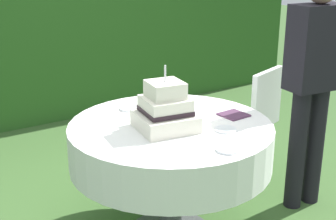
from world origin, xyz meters
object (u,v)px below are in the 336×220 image
(cake_table, at_px, (171,145))
(garden_chair, at_px, (254,113))
(standing_person, at_px, (313,77))
(wedding_cake, at_px, (165,110))
(serving_plate_far, at_px, (129,109))
(serving_plate_left, at_px, (227,150))
(serving_plate_near, at_px, (225,129))
(napkin_stack, at_px, (234,115))

(cake_table, height_order, garden_chair, garden_chair)
(garden_chair, distance_m, standing_person, 0.63)
(wedding_cake, height_order, serving_plate_far, wedding_cake)
(cake_table, distance_m, serving_plate_left, 0.50)
(serving_plate_near, xyz_separation_m, serving_plate_far, (-0.29, 0.62, 0.00))
(garden_chair, bearing_deg, cake_table, -161.39)
(standing_person, bearing_deg, serving_plate_far, 153.75)
(wedding_cake, xyz_separation_m, serving_plate_near, (0.27, -0.21, -0.10))
(wedding_cake, relative_size, serving_plate_near, 3.02)
(cake_table, distance_m, serving_plate_near, 0.35)
(cake_table, bearing_deg, napkin_stack, -12.03)
(serving_plate_near, distance_m, standing_person, 0.82)
(napkin_stack, xyz_separation_m, garden_chair, (0.56, 0.41, -0.22))
(cake_table, distance_m, garden_chair, 1.02)
(serving_plate_left, distance_m, standing_person, 1.03)
(serving_plate_near, bearing_deg, standing_person, 6.03)
(serving_plate_left, height_order, napkin_stack, serving_plate_left)
(cake_table, xyz_separation_m, napkin_stack, (0.41, -0.09, 0.14))
(serving_plate_far, distance_m, standing_person, 1.22)
(serving_plate_far, distance_m, garden_chair, 1.07)
(serving_plate_left, xyz_separation_m, garden_chair, (0.93, 0.81, -0.22))
(cake_table, distance_m, wedding_cake, 0.25)
(serving_plate_near, relative_size, standing_person, 0.08)
(napkin_stack, bearing_deg, serving_plate_left, -133.51)
(serving_plate_far, relative_size, napkin_stack, 0.76)
(wedding_cake, xyz_separation_m, garden_chair, (1.03, 0.37, -0.32))
(cake_table, xyz_separation_m, wedding_cake, (-0.06, -0.04, 0.24))
(cake_table, relative_size, serving_plate_left, 10.17)
(serving_plate_far, bearing_deg, serving_plate_near, -65.27)
(serving_plate_far, xyz_separation_m, standing_person, (1.08, -0.53, 0.17))
(serving_plate_left, distance_m, napkin_stack, 0.54)
(napkin_stack, bearing_deg, serving_plate_near, -140.28)
(serving_plate_near, height_order, serving_plate_left, same)
(serving_plate_far, relative_size, serving_plate_left, 0.97)
(serving_plate_near, relative_size, garden_chair, 0.14)
(cake_table, height_order, napkin_stack, napkin_stack)
(standing_person, bearing_deg, serving_plate_left, -162.26)
(wedding_cake, height_order, serving_plate_near, wedding_cake)
(serving_plate_near, bearing_deg, napkin_stack, 39.72)
(standing_person, bearing_deg, garden_chair, 94.62)
(serving_plate_far, height_order, standing_person, standing_person)
(cake_table, xyz_separation_m, standing_person, (1.00, -0.17, 0.31))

